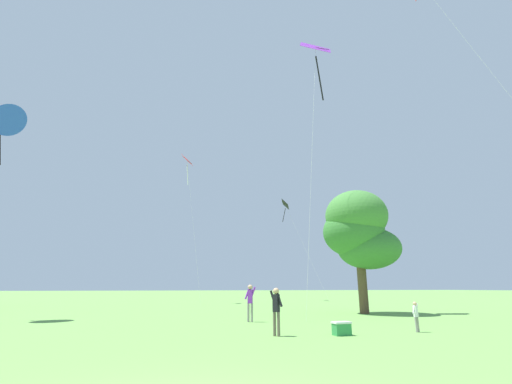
{
  "coord_description": "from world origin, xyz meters",
  "views": [
    {
      "loc": [
        -0.38,
        -4.52,
        1.56
      ],
      "look_at": [
        8.1,
        23.94,
        9.67
      ],
      "focal_mm": 24.6,
      "sensor_mm": 36.0,
      "label": 1
    }
  ],
  "objects": [
    {
      "name": "kite_red_high",
      "position": [
        2.87,
        33.37,
        14.6
      ],
      "size": [
        2.22,
        5.8,
        16.15
      ],
      "color": "red",
      "rests_on": "ground_plane"
    },
    {
      "name": "person_far_back",
      "position": [
        3.82,
        7.19,
        0.93
      ],
      "size": [
        0.37,
        0.43,
        1.55
      ],
      "color": "#665B4C",
      "rests_on": "ground_plane"
    },
    {
      "name": "person_child_small",
      "position": [
        9.08,
        6.76,
        0.63
      ],
      "size": [
        0.34,
        0.15,
        1.05
      ],
      "color": "gray",
      "rests_on": "ground_plane"
    },
    {
      "name": "person_near_tree",
      "position": [
        4.31,
        12.22,
        1.02
      ],
      "size": [
        0.52,
        0.33,
        1.69
      ],
      "color": "gray",
      "rests_on": "ground_plane"
    },
    {
      "name": "kite_blue_delta",
      "position": [
        -9.1,
        16.96,
        11.06
      ],
      "size": [
        5.29,
        7.53,
        12.31
      ],
      "color": "blue",
      "rests_on": "ground_plane"
    },
    {
      "name": "kite_purple_streamer",
      "position": [
        10.48,
        15.96,
        18.02
      ],
      "size": [
        4.93,
        5.16,
        20.11
      ],
      "color": "purple",
      "rests_on": "ground_plane"
    },
    {
      "name": "picnic_cooler",
      "position": [
        6.0,
        6.76,
        0.22
      ],
      "size": [
        0.6,
        0.4,
        0.44
      ],
      "color": "#2D8C47",
      "rests_on": "ground_plane"
    },
    {
      "name": "tree_left_oak",
      "position": [
        12.46,
        15.18,
        5.06
      ],
      "size": [
        4.93,
        4.22,
        7.7
      ],
      "color": "brown",
      "rests_on": "ground_plane"
    },
    {
      "name": "kite_black_large",
      "position": [
        16.63,
        38.52,
        11.86
      ],
      "size": [
        3.72,
        6.41,
        13.11
      ],
      "color": "black",
      "rests_on": "ground_plane"
    }
  ]
}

